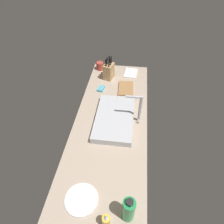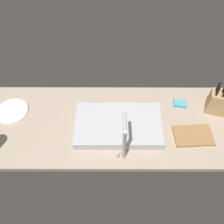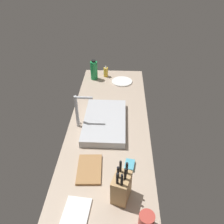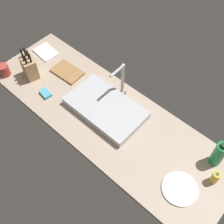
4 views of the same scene
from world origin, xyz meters
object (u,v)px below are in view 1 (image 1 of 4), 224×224
sink_basin (114,118)px  coffee_mug (100,66)px  soap_bottle (106,221)px  knife_block (109,71)px  cutting_board (126,88)px  dish_sponge (101,89)px  dish_towel (131,73)px  faucet (138,107)px  water_bottle (129,210)px  dinner_plate (81,199)px

sink_basin → coffee_mug: coffee_mug is taller
sink_basin → soap_bottle: size_ratio=4.29×
soap_bottle → knife_block: bearing=-172.7°
cutting_board → dish_sponge: 26.59cm
sink_basin → dish_towel: size_ratio=2.81×
coffee_mug → dish_sponge: coffee_mug is taller
knife_block → cutting_board: (18.66, 20.95, -8.27)cm
faucet → cutting_board: (-45.20, -13.34, -15.72)cm
knife_block → dish_towel: size_ratio=1.26×
knife_block → faucet: bearing=44.0°
faucet → coffee_mug: bearing=-149.5°
soap_bottle → coffee_mug: (-168.26, -32.64, -0.94)cm
faucet → water_bottle: (81.54, -2.59, -6.43)cm
knife_block → cutting_board: knife_block is taller
faucet → cutting_board: 49.68cm
sink_basin → coffee_mug: (-83.14, -27.51, 1.76)cm
soap_bottle → dish_towel: size_ratio=0.65×
soap_bottle → dinner_plate: (-12.18, -18.12, -5.00)cm
dish_towel → coffee_mug: 38.12cm
sink_basin → dish_towel: sink_basin is taller
dinner_plate → dish_sponge: (-116.39, -6.60, 0.60)cm
sink_basin → cutting_board: size_ratio=2.30×
sink_basin → knife_block: 68.34cm
soap_bottle → dish_sponge: (-128.57, -24.71, -4.40)cm
knife_block → dish_sponge: size_ratio=2.79×
sink_basin → dish_sponge: (-43.45, -19.59, -1.71)cm
faucet → dinner_plate: size_ratio=1.29×
dinner_plate → faucet: bearing=156.4°
soap_bottle → sink_basin: bearing=-176.6°
cutting_board → dinner_plate: cutting_board is taller
dinner_plate → dish_sponge: 116.58cm
cutting_board → dish_towel: 30.94cm
coffee_mug → water_bottle: bearing=15.5°
soap_bottle → coffee_mug: 171.39cm
knife_block → soap_bottle: bearing=23.1°
coffee_mug → soap_bottle: bearing=11.0°
coffee_mug → dinner_plate: bearing=5.3°
faucet → water_bottle: 81.83cm
cutting_board → dish_sponge: (4.42, -26.22, 0.30)cm
dish_towel → knife_block: bearing=-63.7°
cutting_board → soap_bottle: bearing=-0.7°
dish_towel → coffee_mug: coffee_mug is taller
coffee_mug → sink_basin: bearing=18.3°
sink_basin → soap_bottle: (85.12, 5.13, 2.70)cm
dish_towel → dish_sponge: (35.16, -29.71, 0.60)cm
knife_block → dish_towel: 28.57cm
faucet → dish_towel: bearing=-172.6°
sink_basin → knife_block: size_ratio=2.23×
sink_basin → dish_sponge: sink_basin is taller
soap_bottle → dish_towel: soap_bottle is taller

